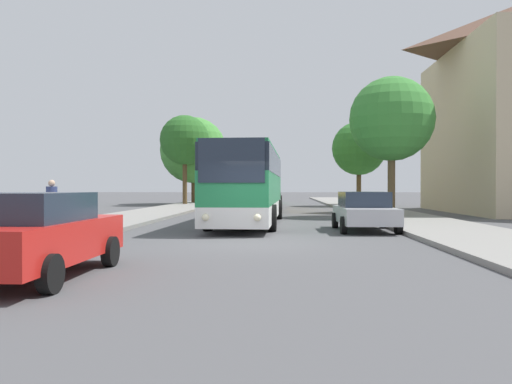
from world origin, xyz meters
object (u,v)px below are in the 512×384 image
Objects in this scene: bus_middle at (262,184)px; parked_car_left_curb at (31,234)px; parked_car_right_near at (364,211)px; pedestrian_waiting_far at (52,205)px; tree_left_near at (185,140)px; bus_front at (249,185)px; tree_right_near at (359,149)px; tree_right_mid at (392,119)px; tree_left_far at (193,150)px; bus_rear at (267,185)px.

bus_middle is 27.30m from parked_car_left_curb.
parked_car_right_near is 11.10m from pedestrian_waiting_far.
parked_car_right_near is 28.33m from tree_left_near.
bus_front is 1.71× the size of tree_right_near.
bus_front is 1.08× the size of bus_middle.
tree_right_near is at bearing 4.13° from pedestrian_waiting_far.
pedestrian_waiting_far is 28.16m from tree_left_near.
bus_middle is 2.70× the size of parked_car_right_near.
tree_left_near is (-7.18, 22.14, 4.09)m from bus_front.
tree_left_near is at bearing -65.67° from parked_car_right_near.
tree_left_near reaches higher than tree_right_mid.
tree_left_far is at bearing 33.91° from pedestrian_waiting_far.
bus_middle reaches higher than parked_car_right_near.
pedestrian_waiting_far is 0.23× the size of tree_right_mid.
tree_left_far is (-7.12, 26.15, 3.50)m from bus_front.
bus_middle is at bearing 83.44° from parked_car_left_curb.
bus_middle reaches higher than parked_car_left_curb.
tree_left_near is (-7.18, -7.30, 3.97)m from bus_rear.
pedestrian_waiting_far is 0.21× the size of tree_left_far.
tree_left_near is 4.06m from tree_left_far.
bus_rear reaches higher than bus_front.
tree_right_mid reaches higher than bus_front.
bus_rear is 25.38m from tree_right_mid.
tree_left_near reaches higher than bus_middle.
bus_middle is 6.48× the size of pedestrian_waiting_far.
tree_right_mid is at bearing -48.91° from tree_left_near.
pedestrian_waiting_far is 32.04m from tree_left_far.
tree_right_near is (3.54, 24.25, 4.20)m from parked_car_right_near.
parked_car_right_near is 0.50× the size of tree_left_far.
parked_car_left_curb is 0.61× the size of tree_right_near.
bus_front is 5.61m from parked_car_right_near.
tree_right_mid reaches higher than parked_car_right_near.
bus_front is at bearing -72.03° from tree_left_near.
tree_left_far is (-0.83, 31.75, 4.22)m from pedestrian_waiting_far.
tree_left_far is at bearing 89.17° from tree_left_near.
tree_right_near is at bearing -45.69° from bus_rear.
bus_rear is 2.66× the size of parked_car_left_curb.
tree_left_near reaches higher than bus_front.
bus_rear is 6.64× the size of pedestrian_waiting_far.
bus_rear is at bearing 45.47° from tree_left_near.
tree_right_near reaches higher than parked_car_left_curb.
tree_left_near is 1.06× the size of tree_right_mid.
tree_right_near is (8.02, 7.26, 3.07)m from bus_middle.
tree_left_near is (-11.71, 25.29, 5.07)m from parked_car_right_near.
pedestrian_waiting_far is 0.24× the size of tree_right_near.
tree_left_far is at bearing 121.08° from bus_middle.
bus_front is 29.44m from bus_rear.
bus_rear is 8.55m from tree_left_far.
parked_car_left_curb is at bearing -84.12° from tree_left_far.
bus_middle is at bearing -75.73° from parked_car_right_near.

